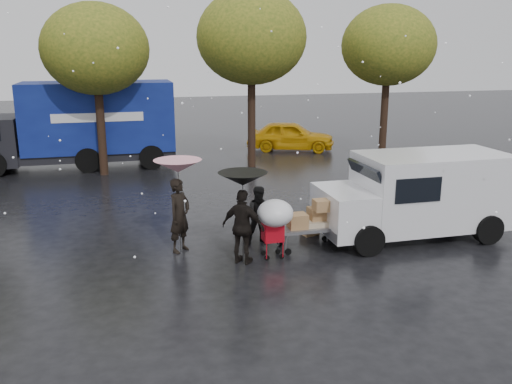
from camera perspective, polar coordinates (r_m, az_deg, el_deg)
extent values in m
plane|color=black|center=(12.95, -0.51, -6.91)|extent=(90.00, 90.00, 0.00)
imported|color=black|center=(13.20, -8.04, -2.46)|extent=(0.78, 0.78, 1.82)
imported|color=black|center=(13.61, 0.46, -2.49)|extent=(0.76, 0.60, 1.50)
imported|color=black|center=(12.35, -1.38, -3.70)|extent=(1.08, 0.96, 1.75)
cylinder|color=#4C4C4C|center=(13.16, -8.07, -1.81)|extent=(0.02, 0.02, 2.13)
cone|color=#EA6072|center=(12.90, -8.24, 2.72)|extent=(1.14, 1.14, 0.30)
sphere|color=#4C4C4C|center=(12.89, -8.24, 2.85)|extent=(0.06, 0.06, 0.06)
cylinder|color=#4C4C4C|center=(12.31, -1.38, -3.15)|extent=(0.02, 0.02, 2.00)
cone|color=black|center=(12.04, -1.41, 1.38)|extent=(1.12, 1.12, 0.30)
sphere|color=#4C4C4C|center=(12.03, -1.41, 1.52)|extent=(0.06, 0.06, 0.06)
cube|color=slate|center=(13.42, 5.45, -3.70)|extent=(1.50, 0.80, 0.08)
cylinder|color=slate|center=(13.12, 2.38, -2.93)|extent=(0.04, 0.04, 0.60)
cube|color=olive|center=(13.55, 6.72, -2.48)|extent=(0.55, 0.45, 0.40)
cube|color=olive|center=(13.17, 4.38, -3.05)|extent=(0.45, 0.40, 0.35)
cube|color=olive|center=(13.22, 6.95, -1.40)|extent=(0.40, 0.35, 0.28)
cube|color=tan|center=(13.41, 5.66, -3.27)|extent=(0.90, 0.55, 0.12)
cylinder|color=black|center=(13.11, 3.39, -6.29)|extent=(0.16, 0.05, 0.16)
cylinder|color=black|center=(13.68, 2.57, -5.36)|extent=(0.16, 0.05, 0.16)
cylinder|color=black|center=(13.51, 8.27, -5.78)|extent=(0.16, 0.05, 0.16)
cylinder|color=black|center=(14.06, 7.27, -4.90)|extent=(0.16, 0.05, 0.16)
cube|color=red|center=(12.77, 1.77, -4.14)|extent=(0.47, 0.41, 0.45)
cylinder|color=red|center=(12.48, 2.03, -2.81)|extent=(0.42, 0.02, 0.02)
cylinder|color=#4C4C4C|center=(12.50, 2.02, -3.11)|extent=(0.02, 0.02, 0.60)
ellipsoid|color=white|center=(12.44, 2.03, -2.24)|extent=(0.84, 0.84, 0.63)
cylinder|color=black|center=(12.78, 1.17, -6.94)|extent=(0.12, 0.04, 0.12)
cylinder|color=black|center=(13.07, 0.79, -6.43)|extent=(0.12, 0.04, 0.12)
cylinder|color=black|center=(12.88, 2.72, -6.78)|extent=(0.12, 0.04, 0.12)
cylinder|color=black|center=(13.16, 2.31, -6.29)|extent=(0.12, 0.04, 0.12)
cube|color=white|center=(14.83, 17.98, 0.25)|extent=(3.80, 2.00, 1.90)
cube|color=white|center=(13.83, 9.39, -1.97)|extent=(1.20, 1.95, 1.10)
cube|color=black|center=(13.84, 11.63, 1.58)|extent=(0.37, 1.70, 0.67)
cube|color=slate|center=(13.74, 7.21, -3.74)|extent=(0.12, 1.90, 0.25)
cylinder|color=black|center=(13.24, 11.75, -4.99)|extent=(0.76, 0.28, 0.76)
cylinder|color=black|center=(14.87, 8.56, -2.63)|extent=(0.76, 0.28, 0.76)
cylinder|color=black|center=(14.94, 23.22, -3.61)|extent=(0.76, 0.28, 0.76)
cylinder|color=black|center=(16.41, 19.25, -1.65)|extent=(0.76, 0.28, 0.76)
cube|color=navy|center=(23.55, -16.23, 7.67)|extent=(6.00, 2.50, 2.80)
cube|color=black|center=(23.83, -18.36, 3.80)|extent=(8.00, 2.30, 0.35)
cube|color=white|center=(22.29, -16.32, 7.54)|extent=(3.50, 0.03, 0.35)
cylinder|color=black|center=(25.36, -24.97, 3.68)|extent=(1.00, 0.30, 1.00)
cylinder|color=black|center=(22.69, -10.95, 3.63)|extent=(1.00, 0.30, 1.00)
cylinder|color=black|center=(24.94, -11.30, 4.62)|extent=(1.00, 0.30, 1.00)
cube|color=olive|center=(14.15, 11.66, -4.35)|extent=(0.50, 0.41, 0.45)
cube|color=olive|center=(14.52, 5.68, -3.86)|extent=(0.49, 0.43, 0.33)
imported|color=#D79A0B|center=(26.48, 3.65, 5.92)|extent=(4.51, 3.01, 1.43)
cylinder|color=black|center=(21.84, -16.07, 7.53)|extent=(0.32, 0.32, 4.48)
ellipsoid|color=#364F16|center=(21.69, -16.56, 14.24)|extent=(4.00, 4.00, 3.40)
cylinder|color=black|center=(22.46, -0.47, 8.83)|extent=(0.32, 0.32, 4.90)
ellipsoid|color=#364F16|center=(22.34, -0.48, 15.98)|extent=(4.40, 4.40, 3.74)
cylinder|color=black|center=(24.61, 13.38, 8.63)|extent=(0.32, 0.32, 4.62)
ellipsoid|color=#364F16|center=(24.49, 13.75, 14.77)|extent=(4.00, 4.00, 3.40)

